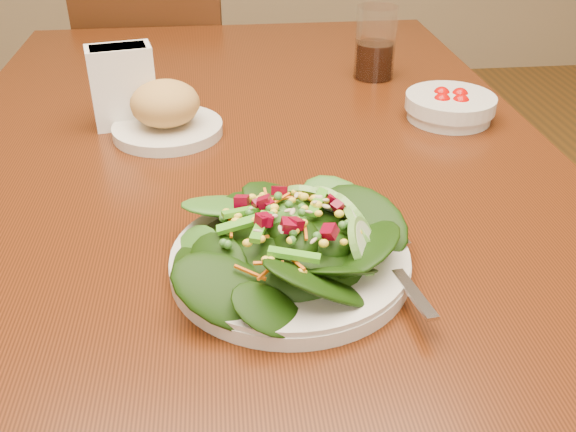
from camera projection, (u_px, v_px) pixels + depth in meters
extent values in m
cube|color=#50200A|center=(248.00, 166.00, 0.93)|extent=(0.90, 1.40, 0.04)
cylinder|color=#391D09|center=(86.00, 192.00, 1.63)|extent=(0.07, 0.07, 0.71)
cylinder|color=#391D09|center=(386.00, 176.00, 1.70)|extent=(0.07, 0.07, 0.71)
cube|color=#391D09|center=(174.00, 133.00, 1.87)|extent=(0.42, 0.42, 0.04)
cylinder|color=#391D09|center=(237.00, 170.00, 2.11)|extent=(0.04, 0.04, 0.37)
cylinder|color=#391D09|center=(140.00, 169.00, 2.11)|extent=(0.04, 0.04, 0.37)
cylinder|color=#391D09|center=(227.00, 222.00, 1.83)|extent=(0.04, 0.04, 0.37)
cylinder|color=#391D09|center=(115.00, 220.00, 1.84)|extent=(0.04, 0.04, 0.37)
cube|color=#391D09|center=(153.00, 80.00, 1.60)|extent=(0.36, 0.08, 0.41)
cylinder|color=silver|center=(290.00, 263.00, 0.67)|extent=(0.25, 0.25, 0.02)
ellipsoid|color=black|center=(290.00, 242.00, 0.66)|extent=(0.17, 0.17, 0.04)
cube|color=silver|center=(398.00, 264.00, 0.65)|extent=(0.05, 0.18, 0.01)
cylinder|color=silver|center=(168.00, 129.00, 0.97)|extent=(0.17, 0.17, 0.02)
ellipsoid|color=#B68B48|center=(165.00, 103.00, 0.95)|extent=(0.10, 0.10, 0.07)
cylinder|color=silver|center=(450.00, 107.00, 1.02)|extent=(0.14, 0.14, 0.04)
sphere|color=#B90502|center=(460.00, 97.00, 1.02)|extent=(0.03, 0.03, 0.03)
sphere|color=#B90502|center=(441.00, 96.00, 1.02)|extent=(0.03, 0.03, 0.03)
sphere|color=#B90502|center=(442.00, 102.00, 1.00)|extent=(0.03, 0.03, 0.03)
sphere|color=#B90502|center=(460.00, 104.00, 0.99)|extent=(0.03, 0.03, 0.03)
cylinder|color=silver|center=(375.00, 43.00, 1.16)|extent=(0.07, 0.07, 0.13)
cylinder|color=black|center=(374.00, 60.00, 1.18)|extent=(0.07, 0.07, 0.06)
cube|color=white|center=(123.00, 86.00, 0.98)|extent=(0.10, 0.07, 0.12)
cube|color=white|center=(122.00, 80.00, 0.97)|extent=(0.09, 0.06, 0.10)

